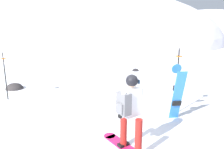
# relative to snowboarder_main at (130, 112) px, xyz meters

# --- Properties ---
(ground_plane) EXTENTS (300.00, 300.00, 0.00)m
(ground_plane) POSITION_rel_snowboarder_main_xyz_m (0.02, 0.19, -0.92)
(ground_plane) COLOR white
(ridge_peak_main) EXTENTS (43.84, 39.45, 15.77)m
(ridge_peak_main) POSITION_rel_snowboarder_main_xyz_m (-1.61, 31.39, -0.92)
(ridge_peak_main) COLOR white
(ridge_peak_main) RESTS_ON ground
(ridge_peak_far) EXTENTS (25.22, 22.70, 11.21)m
(ridge_peak_far) POSITION_rel_snowboarder_main_xyz_m (25.63, 39.43, -0.92)
(ridge_peak_far) COLOR white
(ridge_peak_far) RESTS_ON ground
(snowboarder_main) EXTENTS (1.02, 1.65, 1.71)m
(snowboarder_main) POSITION_rel_snowboarder_main_xyz_m (0.00, 0.00, 0.00)
(snowboarder_main) COLOR #D11E5B
(snowboarder_main) RESTS_ON ground
(spare_snowboard) EXTENTS (0.28, 0.43, 1.62)m
(spare_snowboard) POSITION_rel_snowboarder_main_xyz_m (1.64, 1.36, -0.10)
(spare_snowboard) COLOR blue
(spare_snowboard) RESTS_ON ground
(piste_marker_near) EXTENTS (0.20, 0.20, 1.76)m
(piste_marker_near) POSITION_rel_snowboarder_main_xyz_m (-3.71, 3.78, 0.09)
(piste_marker_near) COLOR black
(piste_marker_near) RESTS_ON ground
(piste_marker_far) EXTENTS (0.20, 0.20, 2.04)m
(piste_marker_far) POSITION_rel_snowboarder_main_xyz_m (1.79, 1.76, 0.24)
(piste_marker_far) COLOR black
(piste_marker_far) RESTS_ON ground
(rock_dark) EXTENTS (0.72, 0.61, 0.50)m
(rock_dark) POSITION_rel_snowboarder_main_xyz_m (-3.87, 5.09, -0.92)
(rock_dark) COLOR #383333
(rock_dark) RESTS_ON ground
(rock_mid) EXTENTS (0.39, 0.33, 0.27)m
(rock_mid) POSITION_rel_snowboarder_main_xyz_m (2.05, 7.87, -0.92)
(rock_mid) COLOR #282628
(rock_mid) RESTS_ON ground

